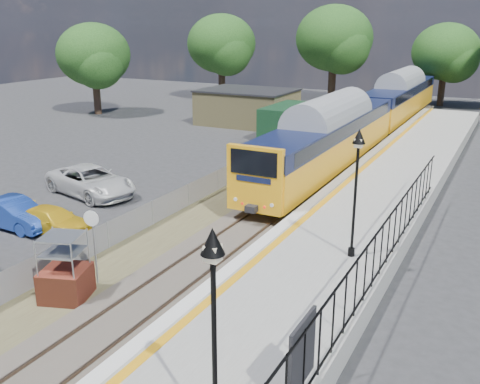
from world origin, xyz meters
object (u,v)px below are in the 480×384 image
Objects in this scene: train at (372,112)px; car_white at (91,181)px; speed_sign at (93,235)px; victorian_lamp_south at (213,290)px; brick_plinth at (65,269)px; car_blue at (14,213)px; victorian_lamp_north at (357,164)px; car_yellow at (53,220)px.

car_white is at bearing -116.09° from train.
train is at bearing 70.18° from speed_sign.
train is 28.04m from speed_sign.
victorian_lamp_south reaches higher than brick_plinth.
car_white is at bearing 4.72° from car_blue.
victorian_lamp_north reaches higher than car_white.
car_yellow is at bearing 135.52° from speed_sign.
victorian_lamp_north is 10.38m from brick_plinth.
victorian_lamp_north is at bearing 36.35° from brick_plinth.
victorian_lamp_north is at bearing -77.21° from train.
car_yellow is at bearing 139.68° from brick_plinth.
car_yellow is (-13.09, 8.33, -3.74)m from victorian_lamp_south.
train is (-5.30, 23.34, -1.96)m from victorian_lamp_north.
brick_plinth is at bearing -127.94° from car_white.
train is at bearing 99.37° from victorian_lamp_south.
victorian_lamp_south reaches higher than car_white.
brick_plinth is (-8.16, 4.14, -3.18)m from victorian_lamp_south.
car_white is (-7.20, 9.06, -0.35)m from brick_plinth.
car_yellow is (1.99, 0.40, -0.13)m from car_blue.
car_yellow is at bearing -106.88° from train.
victorian_lamp_south is 1.11× the size of car_blue.
car_yellow is at bearing -76.98° from car_blue.
speed_sign is at bearing 145.90° from victorian_lamp_south.
victorian_lamp_south reaches higher than speed_sign.
victorian_lamp_north is 15.46m from car_blue.
brick_plinth is 0.56× the size of car_blue.
brick_plinth reaches higher than car_yellow.
train is at bearing -18.72° from car_yellow.
victorian_lamp_south is 9.96m from speed_sign.
victorian_lamp_north reaches higher than car_yellow.
victorian_lamp_south is 10.00m from victorian_lamp_north.
car_blue is at bearing -172.08° from victorian_lamp_north.
brick_plinth is 7.90m from car_blue.
car_white reaches higher than car_blue.
speed_sign is 6.01m from car_yellow.
victorian_lamp_south is 0.83× the size of car_white.
speed_sign is 0.50× the size of car_white.
victorian_lamp_north is at bearing -84.45° from car_yellow.
victorian_lamp_south and victorian_lamp_north have the same top height.
victorian_lamp_south is 15.96m from car_yellow.
brick_plinth is 0.84× the size of speed_sign.
speed_sign is at bearing -95.12° from train.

